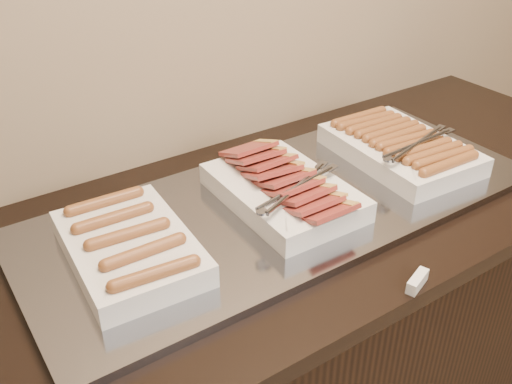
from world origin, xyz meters
TOP-DOWN VIEW (x-y plane):
  - counter at (0.00, 2.13)m, footprint 2.06×0.76m
  - warming_tray at (0.01, 2.13)m, footprint 1.20×0.50m
  - dish_left at (-0.37, 2.13)m, footprint 0.24×0.35m
  - dish_center at (-0.00, 2.13)m, footprint 0.27×0.37m
  - dish_right at (0.37, 2.13)m, footprint 0.28×0.39m
  - label_holder at (0.05, 1.77)m, footprint 0.07×0.04m

SIDE VIEW (x-z plane):
  - counter at x=0.00m, z-range 0.00..0.90m
  - warming_tray at x=0.01m, z-range 0.90..0.92m
  - label_holder at x=0.05m, z-range 0.90..0.93m
  - dish_left at x=-0.37m, z-range 0.91..0.98m
  - dish_right at x=0.37m, z-range 0.91..0.99m
  - dish_center at x=0.00m, z-range 0.91..1.00m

